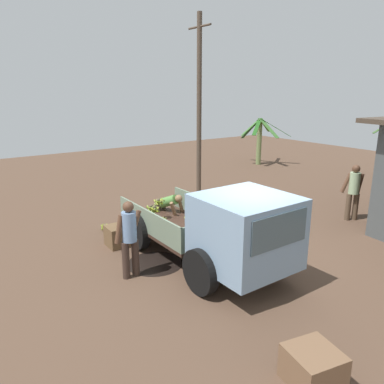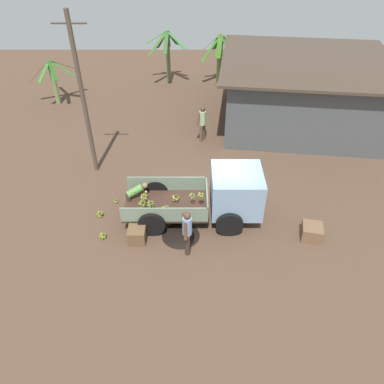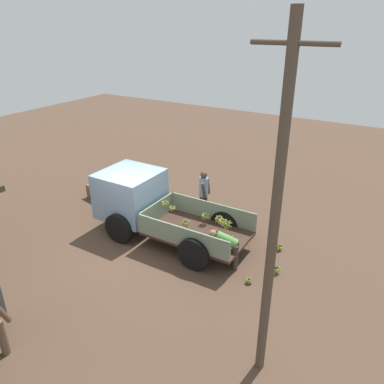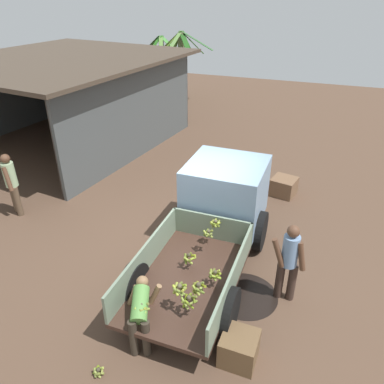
{
  "view_description": "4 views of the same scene",
  "coord_description": "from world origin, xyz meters",
  "px_view_note": "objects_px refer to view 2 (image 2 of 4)",
  "views": [
    {
      "loc": [
        5.49,
        -5.47,
        3.84
      ],
      "look_at": [
        -1.53,
        -0.48,
        1.47
      ],
      "focal_mm": 35.0,
      "sensor_mm": 36.0,
      "label": 1
    },
    {
      "loc": [
        -0.97,
        -10.66,
        9.0
      ],
      "look_at": [
        -0.97,
        -0.66,
        1.1
      ],
      "focal_mm": 35.0,
      "sensor_mm": 36.0,
      "label": 2
    },
    {
      "loc": [
        -6.53,
        7.35,
        6.06
      ],
      "look_at": [
        -1.38,
        -1.19,
        1.46
      ],
      "focal_mm": 35.0,
      "sensor_mm": 36.0,
      "label": 3
    },
    {
      "loc": [
        -6.8,
        -2.58,
        5.34
      ],
      "look_at": [
        -0.4,
        -0.18,
        1.54
      ],
      "focal_mm": 35.0,
      "sensor_mm": 36.0,
      "label": 4
    }
  ],
  "objects_px": {
    "cargo_truck": "(222,194)",
    "person_foreground_visitor": "(187,231)",
    "person_worker_loading": "(135,194)",
    "utility_pole": "(83,98)",
    "banana_bunch_on_ground_0": "(103,236)",
    "person_bystander_near_shed": "(202,122)",
    "wooden_crate_0": "(137,235)",
    "wooden_crate_1": "(312,232)",
    "banana_bunch_on_ground_1": "(116,201)",
    "banana_bunch_on_ground_2": "(100,214)"
  },
  "relations": [
    {
      "from": "cargo_truck",
      "to": "person_foreground_visitor",
      "type": "distance_m",
      "value": 2.07
    },
    {
      "from": "cargo_truck",
      "to": "person_worker_loading",
      "type": "bearing_deg",
      "value": 172.81
    },
    {
      "from": "utility_pole",
      "to": "banana_bunch_on_ground_0",
      "type": "bearing_deg",
      "value": -75.7
    },
    {
      "from": "utility_pole",
      "to": "person_bystander_near_shed",
      "type": "relative_size",
      "value": 3.67
    },
    {
      "from": "person_bystander_near_shed",
      "to": "banana_bunch_on_ground_0",
      "type": "relative_size",
      "value": 6.94
    },
    {
      "from": "person_bystander_near_shed",
      "to": "utility_pole",
      "type": "bearing_deg",
      "value": 57.37
    },
    {
      "from": "utility_pole",
      "to": "person_bystander_near_shed",
      "type": "bearing_deg",
      "value": 28.62
    },
    {
      "from": "utility_pole",
      "to": "wooden_crate_0",
      "type": "relative_size",
      "value": 10.92
    },
    {
      "from": "cargo_truck",
      "to": "wooden_crate_0",
      "type": "xyz_separation_m",
      "value": [
        -2.85,
        -1.22,
        -0.75
      ]
    },
    {
      "from": "banana_bunch_on_ground_0",
      "to": "wooden_crate_1",
      "type": "bearing_deg",
      "value": 0.28
    },
    {
      "from": "cargo_truck",
      "to": "person_bystander_near_shed",
      "type": "height_order",
      "value": "cargo_truck"
    },
    {
      "from": "utility_pole",
      "to": "banana_bunch_on_ground_1",
      "type": "relative_size",
      "value": 31.23
    },
    {
      "from": "cargo_truck",
      "to": "banana_bunch_on_ground_1",
      "type": "relative_size",
      "value": 23.69
    },
    {
      "from": "person_worker_loading",
      "to": "person_bystander_near_shed",
      "type": "distance_m",
      "value": 5.58
    },
    {
      "from": "person_bystander_near_shed",
      "to": "banana_bunch_on_ground_2",
      "type": "distance_m",
      "value": 6.62
    },
    {
      "from": "wooden_crate_0",
      "to": "person_worker_loading",
      "type": "bearing_deg",
      "value": 97.71
    },
    {
      "from": "person_foreground_visitor",
      "to": "wooden_crate_0",
      "type": "relative_size",
      "value": 2.92
    },
    {
      "from": "person_worker_loading",
      "to": "wooden_crate_1",
      "type": "relative_size",
      "value": 1.65
    },
    {
      "from": "person_foreground_visitor",
      "to": "banana_bunch_on_ground_2",
      "type": "height_order",
      "value": "person_foreground_visitor"
    },
    {
      "from": "cargo_truck",
      "to": "person_foreground_visitor",
      "type": "relative_size",
      "value": 2.84
    },
    {
      "from": "wooden_crate_1",
      "to": "person_bystander_near_shed",
      "type": "bearing_deg",
      "value": 118.63
    },
    {
      "from": "banana_bunch_on_ground_1",
      "to": "banana_bunch_on_ground_2",
      "type": "distance_m",
      "value": 0.88
    },
    {
      "from": "banana_bunch_on_ground_0",
      "to": "utility_pole",
      "type": "bearing_deg",
      "value": 104.3
    },
    {
      "from": "person_foreground_visitor",
      "to": "wooden_crate_1",
      "type": "relative_size",
      "value": 2.53
    },
    {
      "from": "person_foreground_visitor",
      "to": "person_bystander_near_shed",
      "type": "relative_size",
      "value": 0.98
    },
    {
      "from": "banana_bunch_on_ground_1",
      "to": "banana_bunch_on_ground_2",
      "type": "xyz_separation_m",
      "value": [
        -0.43,
        -0.76,
        0.03
      ]
    },
    {
      "from": "person_bystander_near_shed",
      "to": "banana_bunch_on_ground_1",
      "type": "bearing_deg",
      "value": 83.04
    },
    {
      "from": "person_worker_loading",
      "to": "banana_bunch_on_ground_0",
      "type": "xyz_separation_m",
      "value": [
        -0.95,
        -1.5,
        -0.57
      ]
    },
    {
      "from": "utility_pole",
      "to": "person_foreground_visitor",
      "type": "xyz_separation_m",
      "value": [
        3.85,
        -4.62,
        -2.28
      ]
    },
    {
      "from": "banana_bunch_on_ground_1",
      "to": "wooden_crate_0",
      "type": "distance_m",
      "value": 2.23
    },
    {
      "from": "person_foreground_visitor",
      "to": "banana_bunch_on_ground_0",
      "type": "height_order",
      "value": "person_foreground_visitor"
    },
    {
      "from": "utility_pole",
      "to": "banana_bunch_on_ground_1",
      "type": "distance_m",
      "value": 3.97
    },
    {
      "from": "wooden_crate_1",
      "to": "wooden_crate_0",
      "type": "bearing_deg",
      "value": -178.49
    },
    {
      "from": "person_worker_loading",
      "to": "wooden_crate_1",
      "type": "height_order",
      "value": "person_worker_loading"
    },
    {
      "from": "person_foreground_visitor",
      "to": "cargo_truck",
      "type": "bearing_deg",
      "value": -127.9
    },
    {
      "from": "person_worker_loading",
      "to": "banana_bunch_on_ground_0",
      "type": "distance_m",
      "value": 1.86
    },
    {
      "from": "cargo_truck",
      "to": "banana_bunch_on_ground_1",
      "type": "bearing_deg",
      "value": 169.31
    },
    {
      "from": "utility_pole",
      "to": "banana_bunch_on_ground_0",
      "type": "distance_m",
      "value": 5.18
    },
    {
      "from": "person_bystander_near_shed",
      "to": "banana_bunch_on_ground_1",
      "type": "xyz_separation_m",
      "value": [
        -3.33,
        -4.63,
        -0.85
      ]
    },
    {
      "from": "wooden_crate_0",
      "to": "wooden_crate_1",
      "type": "relative_size",
      "value": 0.87
    },
    {
      "from": "wooden_crate_0",
      "to": "person_foreground_visitor",
      "type": "bearing_deg",
      "value": -16.06
    },
    {
      "from": "cargo_truck",
      "to": "person_bystander_near_shed",
      "type": "bearing_deg",
      "value": 96.15
    },
    {
      "from": "banana_bunch_on_ground_1",
      "to": "wooden_crate_1",
      "type": "distance_m",
      "value": 7.08
    },
    {
      "from": "banana_bunch_on_ground_1",
      "to": "banana_bunch_on_ground_2",
      "type": "bearing_deg",
      "value": -119.4
    },
    {
      "from": "banana_bunch_on_ground_1",
      "to": "wooden_crate_0",
      "type": "height_order",
      "value": "wooden_crate_0"
    },
    {
      "from": "person_bystander_near_shed",
      "to": "wooden_crate_1",
      "type": "height_order",
      "value": "person_bystander_near_shed"
    },
    {
      "from": "person_foreground_visitor",
      "to": "person_worker_loading",
      "type": "relative_size",
      "value": 1.54
    },
    {
      "from": "utility_pole",
      "to": "wooden_crate_0",
      "type": "distance_m",
      "value": 5.54
    },
    {
      "from": "banana_bunch_on_ground_2",
      "to": "wooden_crate_0",
      "type": "height_order",
      "value": "wooden_crate_0"
    },
    {
      "from": "cargo_truck",
      "to": "utility_pole",
      "type": "height_order",
      "value": "utility_pole"
    }
  ]
}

